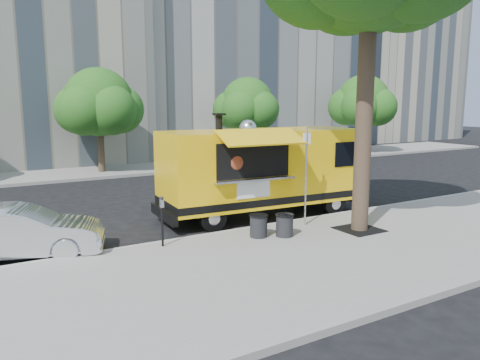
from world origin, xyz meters
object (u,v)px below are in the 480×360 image
object	(u,v)px
far_tree_b	(99,102)
far_tree_c	(247,104)
sign_post	(306,170)
far_tree_d	(363,101)
food_truck	(261,169)
parking_meter	(162,215)
trash_bin_right	(285,224)
trash_bin_left	(259,225)
sedan	(19,232)

from	to	relation	value
far_tree_b	far_tree_c	size ratio (longest dim) A/B	1.06
far_tree_b	sign_post	distance (m)	14.61
far_tree_d	far_tree_b	bearing A→B (deg)	179.70
far_tree_d	food_truck	bearing A→B (deg)	-144.11
far_tree_c	parking_meter	size ratio (longest dim) A/B	3.90
food_truck	trash_bin_right	distance (m)	3.10
trash_bin_left	sign_post	bearing A→B (deg)	10.55
far_tree_b	trash_bin_right	size ratio (longest dim) A/B	8.72
parking_meter	trash_bin_right	bearing A→B (deg)	-14.78
parking_meter	sedan	xyz separation A→B (m)	(-3.26, 1.35, -0.32)
far_tree_c	far_tree_d	world-z (taller)	far_tree_d
far_tree_b	food_truck	world-z (taller)	far_tree_b
sign_post	food_truck	distance (m)	2.07
sign_post	food_truck	bearing A→B (deg)	98.00
far_tree_b	sedan	size ratio (longest dim) A/B	1.36
far_tree_b	trash_bin_right	bearing A→B (deg)	-85.04
sedan	far_tree_b	bearing A→B (deg)	-4.55
far_tree_c	trash_bin_left	size ratio (longest dim) A/B	8.23
sign_post	parking_meter	xyz separation A→B (m)	(-4.55, 0.20, -0.87)
far_tree_c	sign_post	xyz separation A→B (m)	(-6.45, -13.95, -1.87)
sedan	far_tree_d	bearing A→B (deg)	-44.60
far_tree_d	food_truck	distance (m)	20.78
trash_bin_right	far_tree_c	bearing A→B (deg)	62.21
far_tree_c	food_truck	xyz separation A→B (m)	(-6.74, -11.91, -2.07)
sign_post	trash_bin_left	bearing A→B (deg)	-169.45
far_tree_d	sign_post	size ratio (longest dim) A/B	1.88
far_tree_d	food_truck	world-z (taller)	far_tree_d
far_tree_d	trash_bin_left	xyz separation A→B (m)	(-18.37, -14.51, -3.40)
sedan	trash_bin_left	bearing A→B (deg)	-90.00
far_tree_c	food_truck	world-z (taller)	far_tree_c
food_truck	sedan	bearing A→B (deg)	-172.64
far_tree_b	far_tree_c	world-z (taller)	far_tree_b
sign_post	food_truck	world-z (taller)	food_truck
parking_meter	sedan	size ratio (longest dim) A/B	0.33
far_tree_b	food_truck	bearing A→B (deg)	-79.50
parking_meter	sedan	world-z (taller)	parking_meter
parking_meter	far_tree_b	bearing A→B (deg)	81.90
food_truck	sedan	distance (m)	7.60
far_tree_c	sedan	bearing A→B (deg)	-138.99
sign_post	parking_meter	distance (m)	4.64
sign_post	trash_bin_left	xyz separation A→B (m)	(-1.92, -0.36, -1.36)
far_tree_d	food_truck	size ratio (longest dim) A/B	0.78
food_truck	trash_bin_left	xyz separation A→B (m)	(-1.64, -2.40, -1.16)
far_tree_b	sedan	bearing A→B (deg)	-112.50
far_tree_b	parking_meter	bearing A→B (deg)	-98.10
far_tree_c	sign_post	bearing A→B (deg)	-114.81
sign_post	sedan	distance (m)	8.05
sign_post	parking_meter	world-z (taller)	sign_post
far_tree_b	far_tree_c	distance (m)	9.01
far_tree_b	far_tree_d	xyz separation A→B (m)	(19.00, -0.10, 0.06)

